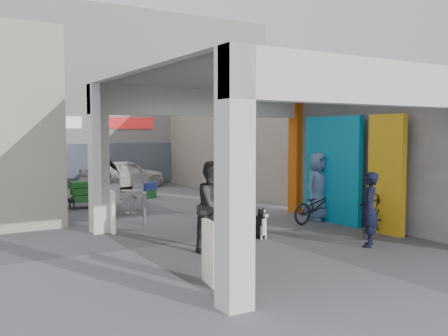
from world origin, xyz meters
TOP-DOWN VIEW (x-y plane):
  - ground at (0.00, 0.00)m, footprint 90.00×90.00m
  - arcade_canopy at (0.54, -0.82)m, footprint 6.40×6.45m
  - far_building at (-0.00, 13.99)m, footprint 18.00×4.08m
  - plaza_bldg_right at (4.50, 7.50)m, footprint 2.00×9.00m
  - bollard_left at (-1.69, 2.43)m, footprint 0.09×0.09m
  - bollard_center at (0.03, 2.29)m, footprint 0.09×0.09m
  - bollard_right at (1.53, 2.53)m, footprint 0.09×0.09m
  - advert_board_near at (-2.75, -2.88)m, footprint 0.18×0.56m
  - advert_board_far at (-2.75, 1.87)m, footprint 0.16×0.56m
  - cafe_set at (-1.46, 4.57)m, footprint 1.35×1.09m
  - produce_stand at (-2.10, 6.12)m, footprint 1.25×0.68m
  - crate_stack at (0.43, 7.30)m, footprint 0.51×0.43m
  - border_collie at (-0.10, -0.49)m, footprint 0.26×0.51m
  - man_with_dog at (1.37, -2.31)m, footprint 0.68×0.65m
  - man_back_turned at (-1.57, -0.95)m, footprint 1.08×0.97m
  - man_elderly at (2.56, 0.60)m, footprint 1.01×0.78m
  - man_crates at (-0.98, 7.91)m, footprint 1.11×0.68m
  - bicycle_front at (2.30, 0.34)m, footprint 1.76×0.81m
  - bicycle_rear at (2.30, -1.61)m, footprint 1.69×1.17m
  - white_van at (0.71, 10.79)m, footprint 3.93×2.39m

SIDE VIEW (x-z plane):
  - ground at x=0.00m, z-range 0.00..0.00m
  - crate_stack at x=0.43m, z-range 0.00..0.56m
  - border_collie at x=-0.10m, z-range -0.07..0.63m
  - cafe_set at x=-1.46m, z-range -0.12..0.70m
  - produce_stand at x=-2.10m, z-range -0.09..0.74m
  - bollard_center at x=0.03m, z-range 0.00..0.82m
  - bollard_left at x=-1.69m, z-range 0.00..0.83m
  - bicycle_front at x=2.30m, z-range 0.00..0.89m
  - bollard_right at x=1.53m, z-range 0.00..0.91m
  - bicycle_rear at x=2.30m, z-range 0.00..1.00m
  - advert_board_near at x=-2.75m, z-range 0.01..1.01m
  - advert_board_far at x=-2.75m, z-range 0.01..1.01m
  - white_van at x=0.71m, z-range 0.00..1.25m
  - man_with_dog at x=1.37m, z-range 0.00..1.56m
  - man_crates at x=-0.98m, z-range 0.00..1.76m
  - man_back_turned at x=-1.57m, z-range 0.00..1.80m
  - man_elderly at x=2.56m, z-range 0.00..1.84m
  - arcade_canopy at x=0.54m, z-range -0.90..5.50m
  - plaza_bldg_right at x=4.50m, z-range 0.00..5.00m
  - far_building at x=0.00m, z-range -0.01..7.99m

